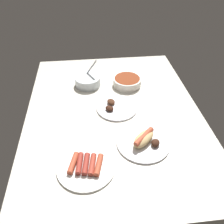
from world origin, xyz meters
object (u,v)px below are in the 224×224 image
Objects in this scene: plate_sausages at (86,166)px; plate_grilled_meat at (116,107)px; bowl_chili at (127,81)px; plate_hotdog_assembled at (144,141)px; bowl_coleslaw at (88,80)px.

plate_grilled_meat is at bearing -24.52° from plate_sausages.
plate_hotdog_assembled reaches higher than bowl_chili.
plate_sausages is (-10.16, 25.91, -0.72)cm from plate_hotdog_assembled.
plate_sausages is at bearing 177.52° from bowl_coleslaw.
plate_hotdog_assembled reaches higher than plate_grilled_meat.
bowl_coleslaw reaches higher than plate_grilled_meat.
plate_hotdog_assembled reaches higher than plate_sausages.
plate_sausages is at bearing 155.82° from bowl_chili.
plate_grilled_meat is at bearing -150.30° from bowl_coleslaw.
plate_sausages is at bearing 111.41° from plate_hotdog_assembled.
plate_hotdog_assembled is at bearing -68.59° from plate_sausages.
plate_hotdog_assembled is at bearing -160.40° from plate_grilled_meat.
plate_hotdog_assembled is (-47.83, 0.13, -0.88)cm from bowl_chili.
bowl_coleslaw is 60.90cm from plate_sausages.
bowl_chili is at bearing -24.18° from plate_sausages.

